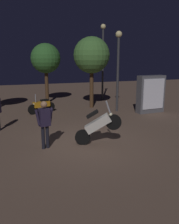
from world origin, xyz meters
TOP-DOWN VIEW (x-y plane):
  - ground_plane at (0.00, 0.00)m, footprint 40.00×40.00m
  - motorcycle_white_foreground at (0.32, -0.23)m, footprint 1.59×0.67m
  - motorcycle_orange_parked_left at (-1.04, 5.41)m, footprint 1.57×0.73m
  - person_bystander_far at (-1.52, 0.02)m, footprint 0.66×0.34m
  - streetlamp_near at (3.20, 4.55)m, footprint 0.36×0.36m
  - streetlamp_far at (3.73, 8.36)m, footprint 0.36×0.36m
  - tree_left_bg at (-0.33, 8.36)m, footprint 1.96×1.96m
  - tree_right_bg at (2.12, 6.01)m, footprint 2.18×2.18m
  - kiosk_billboard at (4.89, 3.70)m, footprint 1.64×0.66m

SIDE VIEW (x-z plane):
  - ground_plane at x=0.00m, z-range 0.00..0.00m
  - motorcycle_orange_parked_left at x=-1.04m, z-range -0.12..0.99m
  - motorcycle_white_foreground at x=0.32m, z-range -0.07..1.56m
  - person_bystander_far at x=-1.52m, z-range 0.16..1.83m
  - kiosk_billboard at x=4.89m, z-range 0.00..2.10m
  - streetlamp_near at x=3.20m, z-range 0.65..5.14m
  - tree_left_bg at x=-0.33m, z-range 0.98..4.97m
  - tree_right_bg at x=2.12m, z-range 1.03..5.33m
  - streetlamp_far at x=3.73m, z-range 0.69..6.02m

